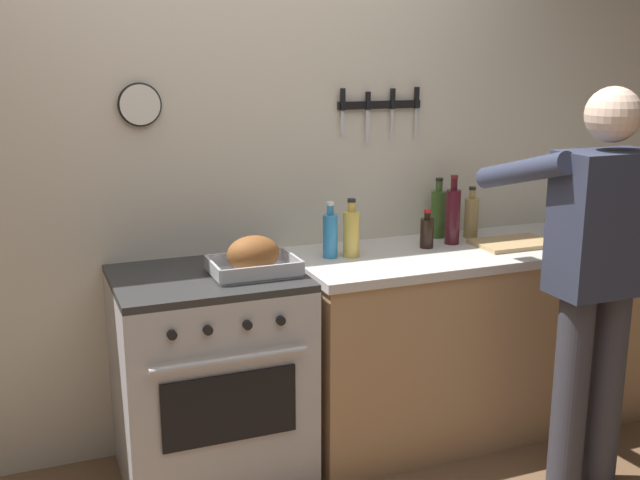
# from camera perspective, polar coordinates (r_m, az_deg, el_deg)

# --- Properties ---
(wall_back) EXTENTS (6.00, 0.13, 2.60)m
(wall_back) POSITION_cam_1_polar(r_m,az_deg,el_deg) (3.47, -6.51, 5.75)
(wall_back) COLOR beige
(wall_back) RESTS_ON ground
(counter_block) EXTENTS (2.03, 0.65, 0.90)m
(counter_block) POSITION_cam_1_polar(r_m,az_deg,el_deg) (3.86, 12.92, -6.72)
(counter_block) COLOR tan
(counter_block) RESTS_ON ground
(stove) EXTENTS (0.76, 0.67, 0.90)m
(stove) POSITION_cam_1_polar(r_m,az_deg,el_deg) (3.31, -8.16, -10.05)
(stove) COLOR #BCBCC1
(stove) RESTS_ON ground
(person_cook) EXTENTS (0.51, 0.63, 1.66)m
(person_cook) POSITION_cam_1_polar(r_m,az_deg,el_deg) (3.20, 19.81, -2.02)
(person_cook) COLOR #383842
(person_cook) RESTS_ON ground
(roasting_pan) EXTENTS (0.35, 0.26, 0.16)m
(roasting_pan) POSITION_cam_1_polar(r_m,az_deg,el_deg) (3.12, -4.98, -1.33)
(roasting_pan) COLOR #B7B7BC
(roasting_pan) RESTS_ON stove
(cutting_board) EXTENTS (0.36, 0.24, 0.02)m
(cutting_board) POSITION_cam_1_polar(r_m,az_deg,el_deg) (3.70, 14.16, -0.24)
(cutting_board) COLOR tan
(cutting_board) RESTS_ON counter_block
(bottle_dish_soap) EXTENTS (0.07, 0.07, 0.25)m
(bottle_dish_soap) POSITION_cam_1_polar(r_m,az_deg,el_deg) (3.36, 0.77, 0.41)
(bottle_dish_soap) COLOR #338CCC
(bottle_dish_soap) RESTS_ON counter_block
(bottle_wine_red) EXTENTS (0.07, 0.07, 0.33)m
(bottle_wine_red) POSITION_cam_1_polar(r_m,az_deg,el_deg) (3.65, 9.86, 1.84)
(bottle_wine_red) COLOR #47141E
(bottle_wine_red) RESTS_ON counter_block
(bottle_vinegar) EXTENTS (0.07, 0.07, 0.25)m
(bottle_vinegar) POSITION_cam_1_polar(r_m,az_deg,el_deg) (3.79, 11.20, 1.73)
(bottle_vinegar) COLOR #997F4C
(bottle_vinegar) RESTS_ON counter_block
(bottle_cooking_oil) EXTENTS (0.07, 0.07, 0.26)m
(bottle_cooking_oil) POSITION_cam_1_polar(r_m,az_deg,el_deg) (3.37, 2.35, 0.56)
(bottle_cooking_oil) COLOR gold
(bottle_cooking_oil) RESTS_ON counter_block
(bottle_soy_sauce) EXTENTS (0.06, 0.06, 0.18)m
(bottle_soy_sauce) POSITION_cam_1_polar(r_m,az_deg,el_deg) (3.57, 7.96, 0.59)
(bottle_soy_sauce) COLOR black
(bottle_soy_sauce) RESTS_ON counter_block
(bottle_olive_oil) EXTENTS (0.07, 0.07, 0.29)m
(bottle_olive_oil) POSITION_cam_1_polar(r_m,az_deg,el_deg) (3.77, 8.79, 2.02)
(bottle_olive_oil) COLOR #385623
(bottle_olive_oil) RESTS_ON counter_block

